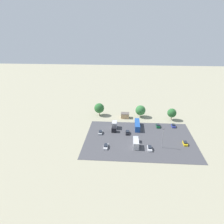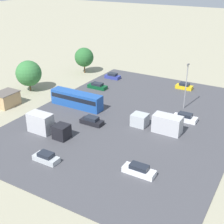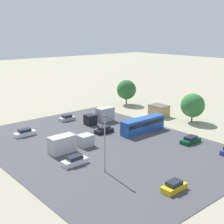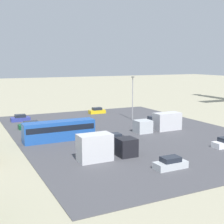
{
  "view_description": "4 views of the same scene",
  "coord_description": "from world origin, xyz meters",
  "px_view_note": "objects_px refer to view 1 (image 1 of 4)",
  "views": [
    {
      "loc": [
        6.56,
        105.76,
        52.66
      ],
      "look_at": [
        11.8,
        34.78,
        23.99
      ],
      "focal_mm": 35.0,
      "sensor_mm": 36.0,
      "label": 1
    },
    {
      "loc": [
        49.59,
        34.5,
        26.91
      ],
      "look_at": [
        5.76,
        9.1,
        3.47
      ],
      "focal_mm": 50.0,
      "sensor_mm": 36.0,
      "label": 2
    },
    {
      "loc": [
        -46.32,
        47.31,
        22.48
      ],
      "look_at": [
        0.48,
        7.12,
        6.42
      ],
      "focal_mm": 50.0,
      "sensor_mm": 36.0,
      "label": 3
    },
    {
      "loc": [
        49.37,
        -16.75,
        12.98
      ],
      "look_at": [
        -2.56,
        8.86,
        3.52
      ],
      "focal_mm": 50.0,
      "sensor_mm": 36.0,
      "label": 4
    }
  ],
  "objects_px": {
    "parked_car_5": "(150,148)",
    "parked_truck_1": "(136,143)",
    "bus": "(137,125)",
    "parked_car_2": "(158,126)",
    "parked_car_1": "(101,132)",
    "parked_car_3": "(173,126)",
    "parked_truck_0": "(114,126)",
    "parked_car_6": "(127,132)",
    "parked_car_0": "(106,146)",
    "parked_car_4": "(185,143)",
    "shed_building": "(125,115)"
  },
  "relations": [
    {
      "from": "parked_car_4",
      "to": "parked_car_6",
      "type": "relative_size",
      "value": 0.91
    },
    {
      "from": "parked_car_4",
      "to": "parked_truck_1",
      "type": "height_order",
      "value": "parked_truck_1"
    },
    {
      "from": "bus",
      "to": "parked_car_5",
      "type": "bearing_deg",
      "value": 102.61
    },
    {
      "from": "bus",
      "to": "parked_truck_1",
      "type": "distance_m",
      "value": 19.23
    },
    {
      "from": "parked_car_5",
      "to": "parked_truck_0",
      "type": "xyz_separation_m",
      "value": [
        17.27,
        -19.65,
        0.98
      ]
    },
    {
      "from": "parked_car_3",
      "to": "parked_truck_0",
      "type": "height_order",
      "value": "parked_truck_0"
    },
    {
      "from": "parked_car_5",
      "to": "shed_building",
      "type": "bearing_deg",
      "value": 108.42
    },
    {
      "from": "parked_car_4",
      "to": "parked_car_6",
      "type": "height_order",
      "value": "parked_car_6"
    },
    {
      "from": "parked_car_6",
      "to": "bus",
      "type": "bearing_deg",
      "value": 54.27
    },
    {
      "from": "parked_car_3",
      "to": "parked_car_5",
      "type": "height_order",
      "value": "parked_car_5"
    },
    {
      "from": "parked_car_1",
      "to": "parked_truck_0",
      "type": "bearing_deg",
      "value": 40.18
    },
    {
      "from": "parked_car_0",
      "to": "parked_car_2",
      "type": "height_order",
      "value": "parked_car_0"
    },
    {
      "from": "parked_car_0",
      "to": "parked_car_1",
      "type": "distance_m",
      "value": 14.27
    },
    {
      "from": "parked_car_6",
      "to": "parked_truck_0",
      "type": "relative_size",
      "value": 0.54
    },
    {
      "from": "bus",
      "to": "parked_truck_0",
      "type": "distance_m",
      "value": 12.57
    },
    {
      "from": "parked_truck_1",
      "to": "shed_building",
      "type": "bearing_deg",
      "value": 99.82
    },
    {
      "from": "parked_car_6",
      "to": "parked_truck_0",
      "type": "xyz_separation_m",
      "value": [
        7.12,
        -4.86,
        1.01
      ]
    },
    {
      "from": "parked_truck_1",
      "to": "parked_truck_0",
      "type": "bearing_deg",
      "value": 123.44
    },
    {
      "from": "parked_truck_1",
      "to": "bus",
      "type": "bearing_deg",
      "value": 86.31
    },
    {
      "from": "parked_car_5",
      "to": "parked_car_6",
      "type": "bearing_deg",
      "value": 124.46
    },
    {
      "from": "parked_car_0",
      "to": "parked_car_5",
      "type": "distance_m",
      "value": 19.95
    },
    {
      "from": "parked_car_4",
      "to": "parked_car_5",
      "type": "relative_size",
      "value": 0.87
    },
    {
      "from": "bus",
      "to": "parked_car_2",
      "type": "relative_size",
      "value": 2.45
    },
    {
      "from": "parked_car_3",
      "to": "bus",
      "type": "bearing_deg",
      "value": -172.16
    },
    {
      "from": "parked_car_5",
      "to": "parked_truck_1",
      "type": "height_order",
      "value": "parked_truck_1"
    },
    {
      "from": "parked_car_3",
      "to": "parked_truck_0",
      "type": "relative_size",
      "value": 0.49
    },
    {
      "from": "shed_building",
      "to": "parked_car_3",
      "type": "bearing_deg",
      "value": 158.31
    },
    {
      "from": "parked_car_1",
      "to": "parked_car_3",
      "type": "distance_m",
      "value": 40.64
    },
    {
      "from": "parked_car_1",
      "to": "parked_truck_1",
      "type": "distance_m",
      "value": 21.07
    },
    {
      "from": "shed_building",
      "to": "parked_car_4",
      "type": "distance_m",
      "value": 41.44
    },
    {
      "from": "parked_car_1",
      "to": "parked_truck_0",
      "type": "xyz_separation_m",
      "value": [
        -6.82,
        -5.76,
        1.02
      ]
    },
    {
      "from": "parked_car_1",
      "to": "parked_car_4",
      "type": "height_order",
      "value": "parked_car_4"
    },
    {
      "from": "shed_building",
      "to": "parked_car_2",
      "type": "distance_m",
      "value": 21.62
    },
    {
      "from": "bus",
      "to": "parked_truck_0",
      "type": "height_order",
      "value": "parked_truck_0"
    },
    {
      "from": "parked_car_5",
      "to": "bus",
      "type": "bearing_deg",
      "value": 102.61
    },
    {
      "from": "parked_car_2",
      "to": "parked_car_4",
      "type": "height_order",
      "value": "parked_car_4"
    },
    {
      "from": "parked_truck_0",
      "to": "parked_truck_1",
      "type": "xyz_separation_m",
      "value": [
        -11.1,
        16.81,
        -0.14
      ]
    },
    {
      "from": "parked_car_2",
      "to": "parked_truck_0",
      "type": "height_order",
      "value": "parked_truck_0"
    },
    {
      "from": "parked_truck_0",
      "to": "parked_truck_1",
      "type": "distance_m",
      "value": 20.14
    },
    {
      "from": "bus",
      "to": "parked_car_6",
      "type": "xyz_separation_m",
      "value": [
        5.21,
        7.25,
        -1.12
      ]
    },
    {
      "from": "bus",
      "to": "parked_car_5",
      "type": "height_order",
      "value": "bus"
    },
    {
      "from": "parked_car_0",
      "to": "parked_car_6",
      "type": "relative_size",
      "value": 1.08
    },
    {
      "from": "parked_car_3",
      "to": "parked_car_5",
      "type": "distance_m",
      "value": 29.0
    },
    {
      "from": "parked_car_1",
      "to": "parked_car_6",
      "type": "relative_size",
      "value": 0.93
    },
    {
      "from": "parked_car_1",
      "to": "parked_car_4",
      "type": "xyz_separation_m",
      "value": [
        -41.09,
        8.17,
        0.01
      ]
    },
    {
      "from": "bus",
      "to": "parked_truck_1",
      "type": "bearing_deg",
      "value": 86.31
    },
    {
      "from": "parked_car_3",
      "to": "parked_car_6",
      "type": "relative_size",
      "value": 0.91
    },
    {
      "from": "parked_truck_0",
      "to": "bus",
      "type": "bearing_deg",
      "value": -169.07
    },
    {
      "from": "parked_car_2",
      "to": "parked_truck_0",
      "type": "distance_m",
      "value": 24.34
    },
    {
      "from": "bus",
      "to": "parked_car_4",
      "type": "height_order",
      "value": "bus"
    }
  ]
}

